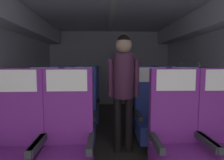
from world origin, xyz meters
The scene contains 14 objects.
ground centered at (0.00, 2.71, -0.01)m, with size 3.79×5.83×0.02m, color #3D3833.
fuselage_shell centered at (0.00, 2.98, 1.60)m, with size 3.67×5.48×2.23m.
seat_a_left_window centered at (-0.96, 1.45, 0.50)m, with size 0.50×0.47×1.19m.
seat_a_left_aisle centered at (-0.50, 1.46, 0.50)m, with size 0.50×0.47×1.19m.
seat_a_right_window centered at (0.51, 1.45, 0.50)m, with size 0.50×0.47×1.19m.
seat_b_left_window centered at (-0.97, 2.31, 0.50)m, with size 0.50×0.47×1.19m.
seat_b_left_aisle centered at (-0.51, 2.31, 0.50)m, with size 0.50×0.47×1.19m.
seat_b_right_aisle centered at (0.97, 2.31, 0.50)m, with size 0.50×0.47×1.19m.
seat_b_right_window centered at (0.51, 2.29, 0.50)m, with size 0.50×0.47×1.19m.
seat_c_left_window centered at (-0.96, 3.16, 0.50)m, with size 0.50×0.47×1.19m.
seat_c_left_aisle centered at (-0.49, 3.16, 0.50)m, with size 0.50×0.47×1.19m.
seat_c_right_aisle centered at (0.98, 3.16, 0.50)m, with size 0.50×0.47×1.19m.
seat_c_right_window centered at (0.51, 3.14, 0.50)m, with size 0.50×0.47×1.19m.
flight_attendant centered at (0.10, 2.36, 1.00)m, with size 0.43×0.28×1.62m.
Camera 1 is at (-0.16, -0.18, 1.24)m, focal length 30.09 mm.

